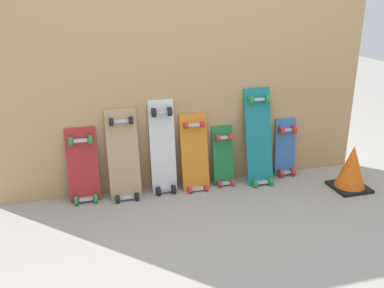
{
  "coord_description": "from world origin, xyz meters",
  "views": [
    {
      "loc": [
        -0.82,
        -3.0,
        1.48
      ],
      "look_at": [
        0.0,
        -0.07,
        0.38
      ],
      "focal_mm": 39.53,
      "sensor_mm": 36.0,
      "label": 1
    }
  ],
  "objects_px": {
    "skateboard_red": "(83,170)",
    "skateboard_natural": "(124,159)",
    "skateboard_white": "(163,151)",
    "skateboard_orange": "(195,157)",
    "skateboard_blue": "(285,151)",
    "traffic_cone": "(352,168)",
    "skateboard_green": "(224,160)",
    "skateboard_teal": "(259,141)"
  },
  "relations": [
    {
      "from": "skateboard_white",
      "to": "skateboard_teal",
      "type": "height_order",
      "value": "skateboard_teal"
    },
    {
      "from": "skateboard_natural",
      "to": "skateboard_teal",
      "type": "xyz_separation_m",
      "value": [
        1.09,
        -0.02,
        0.05
      ]
    },
    {
      "from": "skateboard_orange",
      "to": "skateboard_green",
      "type": "height_order",
      "value": "skateboard_orange"
    },
    {
      "from": "skateboard_natural",
      "to": "skateboard_teal",
      "type": "relative_size",
      "value": 0.89
    },
    {
      "from": "skateboard_natural",
      "to": "skateboard_orange",
      "type": "height_order",
      "value": "skateboard_natural"
    },
    {
      "from": "skateboard_white",
      "to": "skateboard_teal",
      "type": "relative_size",
      "value": 0.94
    },
    {
      "from": "skateboard_red",
      "to": "skateboard_orange",
      "type": "xyz_separation_m",
      "value": [
        0.86,
        -0.02,
        0.02
      ]
    },
    {
      "from": "skateboard_natural",
      "to": "skateboard_blue",
      "type": "height_order",
      "value": "skateboard_natural"
    },
    {
      "from": "skateboard_natural",
      "to": "traffic_cone",
      "type": "xyz_separation_m",
      "value": [
        1.74,
        -0.35,
        -0.13
      ]
    },
    {
      "from": "skateboard_blue",
      "to": "traffic_cone",
      "type": "bearing_deg",
      "value": -46.92
    },
    {
      "from": "skateboard_white",
      "to": "skateboard_orange",
      "type": "xyz_separation_m",
      "value": [
        0.25,
        -0.02,
        -0.07
      ]
    },
    {
      "from": "skateboard_orange",
      "to": "skateboard_natural",
      "type": "bearing_deg",
      "value": -179.5
    },
    {
      "from": "skateboard_red",
      "to": "traffic_cone",
      "type": "relative_size",
      "value": 1.7
    },
    {
      "from": "skateboard_orange",
      "to": "traffic_cone",
      "type": "distance_m",
      "value": 1.24
    },
    {
      "from": "skateboard_white",
      "to": "skateboard_teal",
      "type": "xyz_separation_m",
      "value": [
        0.78,
        -0.04,
        0.02
      ]
    },
    {
      "from": "skateboard_red",
      "to": "skateboard_natural",
      "type": "distance_m",
      "value": 0.31
    },
    {
      "from": "skateboard_natural",
      "to": "skateboard_white",
      "type": "relative_size",
      "value": 0.95
    },
    {
      "from": "skateboard_blue",
      "to": "skateboard_natural",
      "type": "bearing_deg",
      "value": -178.1
    },
    {
      "from": "skateboard_red",
      "to": "skateboard_white",
      "type": "height_order",
      "value": "skateboard_white"
    },
    {
      "from": "skateboard_white",
      "to": "traffic_cone",
      "type": "distance_m",
      "value": 1.49
    },
    {
      "from": "skateboard_teal",
      "to": "traffic_cone",
      "type": "bearing_deg",
      "value": -27.38
    },
    {
      "from": "skateboard_teal",
      "to": "skateboard_orange",
      "type": "bearing_deg",
      "value": 177.79
    },
    {
      "from": "skateboard_orange",
      "to": "skateboard_green",
      "type": "distance_m",
      "value": 0.25
    },
    {
      "from": "skateboard_natural",
      "to": "skateboard_orange",
      "type": "relative_size",
      "value": 1.1
    },
    {
      "from": "skateboard_teal",
      "to": "skateboard_natural",
      "type": "bearing_deg",
      "value": 179.17
    },
    {
      "from": "skateboard_white",
      "to": "traffic_cone",
      "type": "bearing_deg",
      "value": -14.62
    },
    {
      "from": "skateboard_natural",
      "to": "skateboard_teal",
      "type": "height_order",
      "value": "skateboard_teal"
    },
    {
      "from": "skateboard_white",
      "to": "skateboard_orange",
      "type": "height_order",
      "value": "skateboard_white"
    },
    {
      "from": "skateboard_orange",
      "to": "skateboard_blue",
      "type": "xyz_separation_m",
      "value": [
        0.81,
        0.04,
        -0.05
      ]
    },
    {
      "from": "skateboard_red",
      "to": "skateboard_orange",
      "type": "distance_m",
      "value": 0.86
    },
    {
      "from": "skateboard_orange",
      "to": "skateboard_teal",
      "type": "xyz_separation_m",
      "value": [
        0.53,
        -0.02,
        0.09
      ]
    },
    {
      "from": "skateboard_white",
      "to": "skateboard_orange",
      "type": "relative_size",
      "value": 1.17
    },
    {
      "from": "skateboard_green",
      "to": "skateboard_blue",
      "type": "relative_size",
      "value": 0.99
    },
    {
      "from": "skateboard_red",
      "to": "traffic_cone",
      "type": "xyz_separation_m",
      "value": [
        2.04,
        -0.37,
        -0.07
      ]
    },
    {
      "from": "skateboard_green",
      "to": "traffic_cone",
      "type": "xyz_separation_m",
      "value": [
        0.94,
        -0.37,
        -0.02
      ]
    },
    {
      "from": "skateboard_natural",
      "to": "skateboard_teal",
      "type": "distance_m",
      "value": 1.09
    },
    {
      "from": "skateboard_teal",
      "to": "traffic_cone",
      "type": "xyz_separation_m",
      "value": [
        0.65,
        -0.34,
        -0.17
      ]
    },
    {
      "from": "skateboard_red",
      "to": "skateboard_green",
      "type": "bearing_deg",
      "value": -0.07
    },
    {
      "from": "skateboard_green",
      "to": "skateboard_orange",
      "type": "bearing_deg",
      "value": -176.29
    },
    {
      "from": "skateboard_orange",
      "to": "skateboard_green",
      "type": "bearing_deg",
      "value": 3.71
    },
    {
      "from": "skateboard_green",
      "to": "skateboard_teal",
      "type": "relative_size",
      "value": 0.65
    },
    {
      "from": "skateboard_white",
      "to": "skateboard_blue",
      "type": "distance_m",
      "value": 1.07
    }
  ]
}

